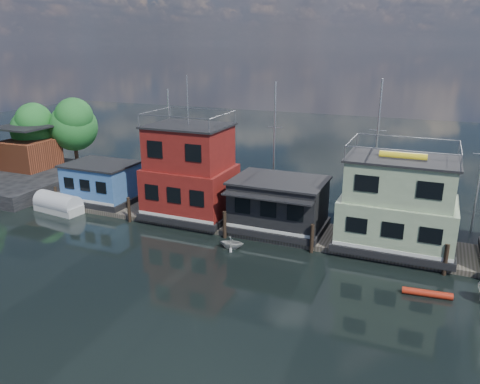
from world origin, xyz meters
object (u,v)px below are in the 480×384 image
at_px(houseboat_red, 190,173).
at_px(houseboat_green, 398,205).
at_px(red_kayak, 427,293).
at_px(houseboat_dark, 279,204).
at_px(tarp_runabout, 58,204).
at_px(houseboat_blue, 102,182).
at_px(dinghy_white, 232,242).

height_order(houseboat_red, houseboat_green, houseboat_red).
distance_m(houseboat_red, red_kayak, 20.90).
xyz_separation_m(houseboat_dark, red_kayak, (11.57, -6.20, -2.20)).
relative_size(houseboat_red, houseboat_dark, 1.60).
distance_m(houseboat_dark, tarp_runabout, 20.29).
bearing_deg(houseboat_red, houseboat_green, 0.00).
bearing_deg(houseboat_blue, houseboat_green, 0.00).
xyz_separation_m(houseboat_dark, tarp_runabout, (-19.96, -3.19, -1.71)).
relative_size(houseboat_blue, houseboat_red, 0.54).
height_order(houseboat_green, red_kayak, houseboat_green).
xyz_separation_m(houseboat_dark, houseboat_green, (9.00, 0.02, 1.13)).
bearing_deg(houseboat_red, houseboat_dark, -0.14).
height_order(tarp_runabout, red_kayak, tarp_runabout).
xyz_separation_m(houseboat_green, red_kayak, (2.57, -6.22, -3.34)).
bearing_deg(houseboat_green, dinghy_white, -158.31).
distance_m(houseboat_blue, houseboat_red, 9.69).
distance_m(houseboat_blue, red_kayak, 29.80).
relative_size(houseboat_red, red_kayak, 4.10).
height_order(houseboat_dark, dinghy_white, houseboat_dark).
distance_m(houseboat_blue, tarp_runabout, 4.31).
bearing_deg(houseboat_blue, tarp_runabout, -127.52).
bearing_deg(houseboat_dark, houseboat_blue, 179.94).
xyz_separation_m(houseboat_red, houseboat_green, (17.00, 0.00, -0.55)).
height_order(houseboat_red, dinghy_white, houseboat_red).
bearing_deg(houseboat_red, houseboat_blue, -180.00).
height_order(houseboat_blue, houseboat_green, houseboat_green).
bearing_deg(dinghy_white, houseboat_red, 42.49).
bearing_deg(tarp_runabout, dinghy_white, 2.69).
xyz_separation_m(houseboat_blue, tarp_runabout, (-2.46, -3.21, -1.49)).
bearing_deg(houseboat_green, houseboat_red, -180.00).
distance_m(houseboat_dark, red_kayak, 13.31).
xyz_separation_m(houseboat_blue, red_kayak, (29.07, -6.22, -1.99)).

